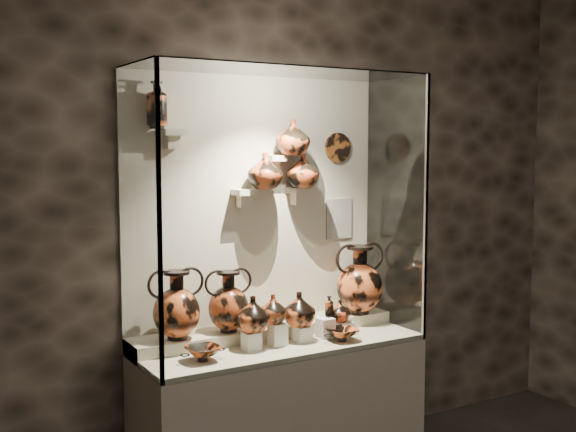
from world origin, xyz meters
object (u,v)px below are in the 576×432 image
object	(u,v)px
kylix_left	(203,352)
jug_e	(340,311)
ovoid_vase_b	(293,137)
ovoid_vase_c	(303,171)
kylix_right	(342,333)
amphora_right	(359,279)
lekythos_small	(329,305)
amphora_left	(177,305)
jug_c	(299,309)
lekythos_tall	(157,102)
jug_b	(273,309)
ovoid_vase_a	(265,171)
jug_a	(253,314)
amphora_mid	(228,301)

from	to	relation	value
kylix_left	jug_e	bearing A→B (deg)	1.03
ovoid_vase_b	ovoid_vase_c	xyz separation A→B (m)	(0.07, 0.00, -0.20)
kylix_right	amphora_right	bearing A→B (deg)	26.20
jug_e	lekythos_small	bearing A→B (deg)	161.87
amphora_left	jug_c	size ratio (longest dim) A/B	1.91
jug_e	kylix_right	distance (m)	0.18
lekythos_small	lekythos_tall	size ratio (longest dim) A/B	0.48
amphora_right	ovoid_vase_b	distance (m)	1.02
amphora_right	ovoid_vase_c	world-z (taller)	ovoid_vase_c
lekythos_small	jug_b	bearing A→B (deg)	-155.74
amphora_left	ovoid_vase_a	xyz separation A→B (m)	(0.59, 0.05, 0.73)
jug_e	amphora_right	bearing A→B (deg)	11.90
lekythos_small	ovoid_vase_c	bearing A→B (deg)	126.02
lekythos_small	ovoid_vase_c	xyz separation A→B (m)	(-0.05, 0.22, 0.80)
jug_a	lekythos_tall	size ratio (longest dim) A/B	0.69
amphora_mid	jug_a	size ratio (longest dim) A/B	1.77
amphora_mid	jug_a	xyz separation A→B (m)	(0.07, -0.18, -0.05)
jug_b	ovoid_vase_b	size ratio (longest dim) A/B	0.77
amphora_mid	kylix_right	size ratio (longest dim) A/B	1.54
kylix_right	amphora_left	bearing A→B (deg)	148.23
jug_e	kylix_right	xyz separation A→B (m)	(-0.07, -0.13, -0.10)
jug_a	jug_b	bearing A→B (deg)	17.88
ovoid_vase_a	ovoid_vase_b	bearing A→B (deg)	-15.56
amphora_left	lekythos_tall	size ratio (longest dim) A/B	1.32
amphora_right	lekythos_tall	distance (m)	1.70
kylix_left	ovoid_vase_b	xyz separation A→B (m)	(0.74, 0.29, 1.15)
lekythos_tall	amphora_right	bearing A→B (deg)	-11.71
jug_a	lekythos_tall	bearing A→B (deg)	164.06
jug_a	kylix_left	xyz separation A→B (m)	(-0.34, -0.07, -0.15)
jug_c	amphora_left	bearing A→B (deg)	-174.88
kylix_right	ovoid_vase_c	world-z (taller)	ovoid_vase_c
jug_b	kylix_left	distance (m)	0.50
ovoid_vase_c	jug_b	bearing A→B (deg)	-169.71
amphora_left	jug_e	bearing A→B (deg)	6.74
kylix_right	ovoid_vase_b	world-z (taller)	ovoid_vase_b
jug_b	ovoid_vase_b	world-z (taller)	ovoid_vase_b
amphora_mid	lekythos_tall	size ratio (longest dim) A/B	1.21
jug_a	lekythos_small	xyz separation A→B (m)	(0.52, 0.01, -0.01)
kylix_right	ovoid_vase_a	bearing A→B (deg)	119.14
lekythos_small	kylix_right	xyz separation A→B (m)	(0.01, -0.13, -0.14)
amphora_left	amphora_mid	size ratio (longest dim) A/B	1.09
jug_a	ovoid_vase_c	size ratio (longest dim) A/B	0.96
kylix_left	jug_c	bearing A→B (deg)	2.97
amphora_left	jug_a	bearing A→B (deg)	-8.02
jug_b	kylix_left	xyz separation A→B (m)	(-0.47, -0.07, -0.17)
amphora_right	lekythos_small	size ratio (longest dim) A/B	3.12
kylix_left	jug_b	bearing A→B (deg)	5.15
jug_a	ovoid_vase_a	size ratio (longest dim) A/B	0.93
amphora_left	jug_b	distance (m)	0.55
jug_c	lekythos_tall	bearing A→B (deg)	179.36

